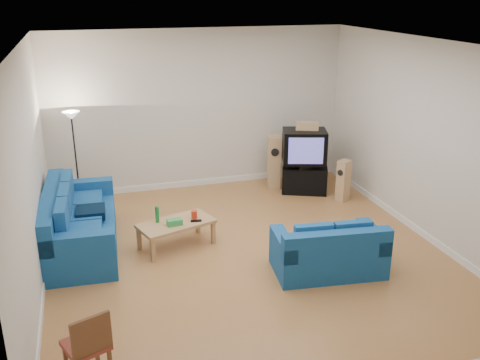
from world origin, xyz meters
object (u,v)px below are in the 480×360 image
object	(u,v)px
sofa_three_seat	(77,227)
coffee_table	(176,225)
sofa_loveseat	(329,254)
tv_stand	(305,179)
television	(304,146)

from	to	relation	value
sofa_three_seat	coffee_table	world-z (taller)	sofa_three_seat
sofa_three_seat	sofa_loveseat	world-z (taller)	sofa_three_seat
tv_stand	coffee_table	bearing A→B (deg)	-127.08
coffee_table	tv_stand	distance (m)	3.36
coffee_table	tv_stand	xyz separation A→B (m)	(2.92, 1.67, -0.10)
sofa_loveseat	television	distance (m)	3.31
sofa_three_seat	television	distance (m)	4.61
tv_stand	sofa_three_seat	bearing A→B (deg)	-141.19
sofa_three_seat	tv_stand	size ratio (longest dim) A/B	2.83
sofa_loveseat	television	size ratio (longest dim) A/B	1.67
sofa_three_seat	tv_stand	world-z (taller)	sofa_three_seat
sofa_loveseat	television	bearing A→B (deg)	80.25
coffee_table	television	xyz separation A→B (m)	(2.88, 1.66, 0.59)
sofa_three_seat	television	size ratio (longest dim) A/B	2.55
coffee_table	tv_stand	world-z (taller)	tv_stand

